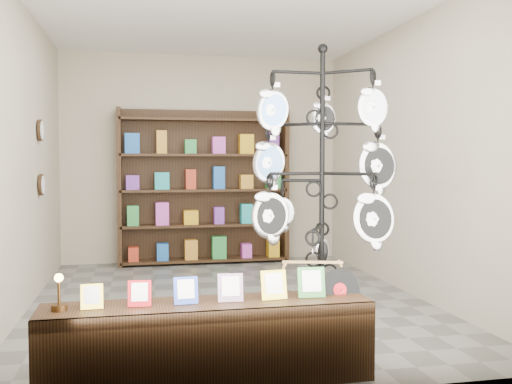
# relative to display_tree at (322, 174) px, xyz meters

# --- Properties ---
(ground) EXTENTS (5.00, 5.00, 0.00)m
(ground) POSITION_rel_display_tree_xyz_m (-0.47, 1.65, -1.36)
(ground) COLOR slate
(ground) RESTS_ON ground
(room_envelope) EXTENTS (5.00, 5.00, 5.00)m
(room_envelope) POSITION_rel_display_tree_xyz_m (-0.47, 1.65, 0.49)
(room_envelope) COLOR #B2A390
(room_envelope) RESTS_ON ground
(display_tree) EXTENTS (1.26, 1.25, 2.35)m
(display_tree) POSITION_rel_display_tree_xyz_m (0.00, 0.00, 0.00)
(display_tree) COLOR black
(display_tree) RESTS_ON ground
(front_shelf) EXTENTS (2.16, 0.47, 0.76)m
(front_shelf) POSITION_rel_display_tree_xyz_m (-0.94, -0.51, -1.09)
(front_shelf) COLOR black
(front_shelf) RESTS_ON ground
(back_shelving) EXTENTS (2.42, 0.36, 2.20)m
(back_shelving) POSITION_rel_display_tree_xyz_m (-0.47, 3.95, -0.33)
(back_shelving) COLOR black
(back_shelving) RESTS_ON ground
(wall_clocks) EXTENTS (0.03, 0.24, 0.84)m
(wall_clocks) POSITION_rel_display_tree_xyz_m (-2.44, 2.45, 0.14)
(wall_clocks) COLOR black
(wall_clocks) RESTS_ON ground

